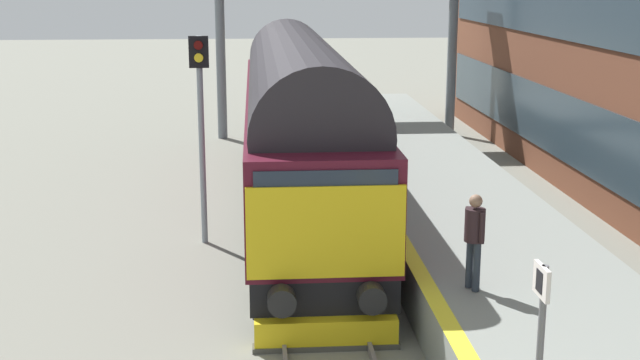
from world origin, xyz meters
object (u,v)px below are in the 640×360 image
(signal_post_mid, at_px, (201,118))
(platform_number_sign, at_px, (540,328))
(diesel_locomotive, at_px, (299,119))
(waiting_passenger, at_px, (474,233))

(signal_post_mid, xyz_separation_m, platform_number_sign, (4.32, -10.96, -0.59))
(platform_number_sign, bearing_deg, signal_post_mid, 111.51)
(diesel_locomotive, bearing_deg, signal_post_mid, -132.14)
(platform_number_sign, bearing_deg, waiting_passenger, 83.91)
(diesel_locomotive, xyz_separation_m, signal_post_mid, (-2.37, -2.62, 0.51))
(platform_number_sign, height_order, waiting_passenger, platform_number_sign)
(signal_post_mid, bearing_deg, diesel_locomotive, 47.86)
(diesel_locomotive, bearing_deg, waiting_passenger, -74.27)
(diesel_locomotive, height_order, platform_number_sign, diesel_locomotive)
(platform_number_sign, distance_m, waiting_passenger, 4.88)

